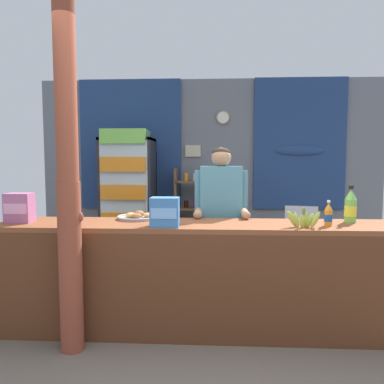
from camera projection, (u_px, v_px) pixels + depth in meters
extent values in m
plane|color=#665B51|center=(210.00, 293.00, 4.01)|extent=(8.02, 8.02, 0.00)
cube|color=slate|center=(210.00, 167.00, 5.80)|extent=(5.35, 0.12, 2.72)
cube|color=navy|center=(131.00, 144.00, 5.74)|extent=(1.59, 0.04, 2.01)
ellipsoid|color=navy|center=(130.00, 151.00, 5.73)|extent=(0.87, 0.10, 0.16)
cube|color=navy|center=(300.00, 144.00, 5.61)|extent=(1.40, 0.04, 2.01)
ellipsoid|color=navy|center=(300.00, 151.00, 5.59)|extent=(0.77, 0.10, 0.16)
cylinder|color=tan|center=(223.00, 117.00, 5.64)|extent=(0.20, 0.03, 0.20)
cylinder|color=white|center=(223.00, 117.00, 5.63)|extent=(0.17, 0.01, 0.17)
cube|color=beige|center=(193.00, 151.00, 5.71)|extent=(0.24, 0.02, 0.18)
cube|color=brown|center=(195.00, 225.00, 3.09)|extent=(3.38, 0.57, 0.04)
cube|color=brown|center=(194.00, 290.00, 2.87)|extent=(3.38, 0.04, 0.89)
cube|color=brown|center=(8.00, 276.00, 3.22)|extent=(0.08, 0.52, 0.89)
cylinder|color=brown|center=(71.00, 267.00, 2.76)|extent=(0.17, 0.17, 1.30)
cylinder|color=brown|center=(66.00, 92.00, 2.65)|extent=(0.16, 0.16, 1.30)
ellipsoid|color=brown|center=(79.00, 217.00, 2.73)|extent=(0.06, 0.05, 0.08)
cube|color=#232328|center=(132.00, 198.00, 5.59)|extent=(0.75, 0.04, 1.78)
cube|color=#232328|center=(105.00, 199.00, 5.34)|extent=(0.04, 0.57, 1.78)
cube|color=#232328|center=(153.00, 200.00, 5.30)|extent=(0.04, 0.57, 1.78)
cube|color=#232328|center=(128.00, 140.00, 5.25)|extent=(0.75, 0.57, 0.04)
cube|color=#232328|center=(129.00, 257.00, 5.40)|extent=(0.75, 0.57, 0.08)
cube|color=silver|center=(124.00, 198.00, 5.05)|extent=(0.69, 0.02, 1.62)
cylinder|color=#B7B7BC|center=(146.00, 202.00, 5.00)|extent=(0.02, 0.02, 0.40)
cube|color=silver|center=(129.00, 224.00, 5.35)|extent=(0.67, 0.49, 0.02)
cube|color=orange|center=(127.00, 218.00, 5.23)|extent=(0.63, 0.45, 0.20)
cube|color=silver|center=(129.00, 198.00, 5.32)|extent=(0.67, 0.49, 0.02)
cube|color=orange|center=(127.00, 191.00, 5.20)|extent=(0.63, 0.45, 0.20)
cube|color=silver|center=(128.00, 172.00, 5.29)|extent=(0.67, 0.49, 0.02)
cube|color=orange|center=(126.00, 164.00, 5.17)|extent=(0.63, 0.45, 0.20)
cube|color=silver|center=(128.00, 145.00, 5.26)|extent=(0.67, 0.49, 0.02)
cube|color=#75C64C|center=(126.00, 137.00, 5.13)|extent=(0.63, 0.45, 0.20)
cube|color=brown|center=(176.00, 213.00, 5.52)|extent=(0.04, 0.28, 1.34)
cube|color=brown|center=(205.00, 213.00, 5.50)|extent=(0.04, 0.28, 1.34)
cube|color=brown|center=(191.00, 182.00, 5.47)|extent=(0.44, 0.28, 0.02)
cylinder|color=orange|center=(186.00, 177.00, 5.47)|extent=(0.06, 0.06, 0.12)
cylinder|color=silver|center=(195.00, 177.00, 5.46)|extent=(0.06, 0.06, 0.11)
cube|color=brown|center=(191.00, 208.00, 5.50)|extent=(0.44, 0.28, 0.02)
cylinder|color=black|center=(186.00, 204.00, 5.50)|extent=(0.07, 0.07, 0.11)
cylinder|color=#56286B|center=(195.00, 202.00, 5.49)|extent=(0.05, 0.05, 0.16)
cube|color=brown|center=(191.00, 235.00, 5.54)|extent=(0.44, 0.28, 0.02)
cylinder|color=orange|center=(186.00, 229.00, 5.53)|extent=(0.07, 0.07, 0.14)
cylinder|color=orange|center=(195.00, 230.00, 5.53)|extent=(0.05, 0.05, 0.12)
cube|color=silver|center=(301.00, 235.00, 5.03)|extent=(0.53, 0.53, 0.04)
cube|color=silver|center=(301.00, 221.00, 4.82)|extent=(0.42, 0.13, 0.40)
cylinder|color=silver|center=(314.00, 248.00, 5.17)|extent=(0.04, 0.04, 0.44)
cylinder|color=silver|center=(286.00, 246.00, 5.28)|extent=(0.04, 0.04, 0.44)
cylinder|color=silver|center=(315.00, 255.00, 4.81)|extent=(0.04, 0.04, 0.44)
cylinder|color=silver|center=(286.00, 253.00, 4.92)|extent=(0.04, 0.04, 0.44)
cube|color=silver|center=(316.00, 227.00, 4.96)|extent=(0.13, 0.39, 0.03)
cube|color=silver|center=(286.00, 225.00, 5.07)|extent=(0.13, 0.39, 0.03)
cylinder|color=#28282D|center=(212.00, 265.00, 3.62)|extent=(0.11, 0.11, 0.85)
cylinder|color=#28282D|center=(229.00, 265.00, 3.61)|extent=(0.11, 0.11, 0.85)
cube|color=teal|center=(221.00, 194.00, 3.55)|extent=(0.40, 0.20, 0.55)
sphere|color=tan|center=(221.00, 157.00, 3.52)|extent=(0.19, 0.19, 0.19)
ellipsoid|color=#2D2319|center=(221.00, 153.00, 3.53)|extent=(0.18, 0.18, 0.10)
cylinder|color=teal|center=(199.00, 191.00, 3.56)|extent=(0.08, 0.08, 0.40)
cylinder|color=tan|center=(198.00, 213.00, 3.43)|extent=(0.07, 0.26, 0.07)
sphere|color=tan|center=(198.00, 215.00, 3.30)|extent=(0.08, 0.08, 0.08)
cylinder|color=teal|center=(243.00, 191.00, 3.54)|extent=(0.08, 0.08, 0.40)
cylinder|color=tan|center=(245.00, 213.00, 3.40)|extent=(0.07, 0.26, 0.07)
sphere|color=tan|center=(246.00, 215.00, 3.27)|extent=(0.08, 0.08, 0.08)
cylinder|color=#75C64C|center=(350.00, 211.00, 3.11)|extent=(0.10, 0.10, 0.20)
cone|color=#75C64C|center=(351.00, 194.00, 3.10)|extent=(0.10, 0.10, 0.09)
cylinder|color=black|center=(351.00, 187.00, 3.10)|extent=(0.04, 0.04, 0.03)
cylinder|color=yellow|center=(350.00, 211.00, 3.11)|extent=(0.10, 0.10, 0.09)
cylinder|color=orange|center=(328.00, 218.00, 2.95)|extent=(0.06, 0.06, 0.13)
cone|color=orange|center=(329.00, 206.00, 2.94)|extent=(0.06, 0.06, 0.06)
cylinder|color=white|center=(329.00, 202.00, 2.94)|extent=(0.03, 0.03, 0.02)
cylinder|color=#194C99|center=(328.00, 218.00, 2.95)|extent=(0.06, 0.06, 0.06)
cube|color=#B76699|center=(19.00, 208.00, 3.12)|extent=(0.22, 0.14, 0.25)
cube|color=#F7A5D8|center=(15.00, 209.00, 3.05)|extent=(0.20, 0.00, 0.09)
cube|color=#3D75B7|center=(165.00, 212.00, 2.91)|extent=(0.23, 0.16, 0.24)
cube|color=#7CB5F7|center=(164.00, 214.00, 2.83)|extent=(0.20, 0.00, 0.08)
cylinder|color=#BCBCC1|center=(137.00, 218.00, 3.31)|extent=(0.34, 0.34, 0.02)
torus|color=#BCBCC1|center=(137.00, 217.00, 3.31)|extent=(0.35, 0.35, 0.02)
ellipsoid|color=tan|center=(149.00, 215.00, 3.30)|extent=(0.11, 0.09, 0.04)
ellipsoid|color=#A36638|center=(139.00, 214.00, 3.35)|extent=(0.08, 0.09, 0.06)
ellipsoid|color=tan|center=(131.00, 214.00, 3.36)|extent=(0.08, 0.07, 0.04)
ellipsoid|color=tan|center=(132.00, 215.00, 3.28)|extent=(0.10, 0.09, 0.05)
ellipsoid|color=#A36638|center=(137.00, 216.00, 3.24)|extent=(0.09, 0.07, 0.05)
ellipsoid|color=#B7C647|center=(292.00, 219.00, 2.90)|extent=(0.11, 0.04, 0.15)
ellipsoid|color=#B7C647|center=(297.00, 220.00, 2.90)|extent=(0.06, 0.04, 0.13)
ellipsoid|color=#B7C647|center=(302.00, 221.00, 2.87)|extent=(0.05, 0.04, 0.12)
ellipsoid|color=#B7C647|center=(305.00, 220.00, 2.90)|extent=(0.04, 0.04, 0.13)
ellipsoid|color=#B7C647|center=(310.00, 220.00, 2.89)|extent=(0.08, 0.04, 0.13)
ellipsoid|color=#B7C647|center=(315.00, 220.00, 2.87)|extent=(0.10, 0.03, 0.15)
cylinder|color=olive|center=(304.00, 211.00, 2.88)|extent=(0.02, 0.02, 0.05)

